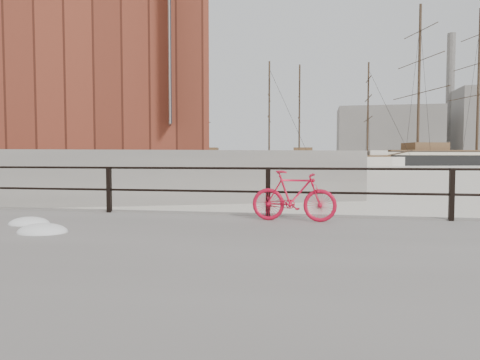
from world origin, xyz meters
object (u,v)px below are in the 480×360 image
at_px(barque_black, 476,165).
at_px(workboat_far, 89,170).
at_px(schooner_mid, 333,166).
at_px(workboat_near, 82,172).
at_px(bicycle, 294,196).
at_px(schooner_left, 237,166).

height_order(barque_black, workboat_far, barque_black).
height_order(schooner_mid, workboat_near, schooner_mid).
height_order(bicycle, workboat_far, workboat_far).
xyz_separation_m(schooner_left, workboat_far, (-14.75, -24.51, 0.00)).
xyz_separation_m(schooner_mid, schooner_left, (-17.16, -7.78, 0.00)).
height_order(bicycle, workboat_near, workboat_near).
relative_size(barque_black, workboat_near, 4.96).
distance_m(bicycle, schooner_left, 68.83).
distance_m(bicycle, workboat_far, 51.62).
bearing_deg(workboat_far, workboat_near, -61.10).
xyz_separation_m(bicycle, barque_black, (32.56, 87.32, -0.83)).
relative_size(barque_black, schooner_left, 2.28).
distance_m(bicycle, barque_black, 93.20).
bearing_deg(bicycle, workboat_near, 129.73).
bearing_deg(schooner_left, barque_black, 18.78).
relative_size(workboat_near, workboat_far, 0.97).
bearing_deg(bicycle, schooner_left, 105.59).
relative_size(schooner_mid, workboat_near, 2.37).
relative_size(barque_black, schooner_mid, 2.10).
bearing_deg(schooner_left, workboat_near, -110.82).
bearing_deg(schooner_mid, barque_black, 21.79).
bearing_deg(workboat_far, schooner_mid, 48.27).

